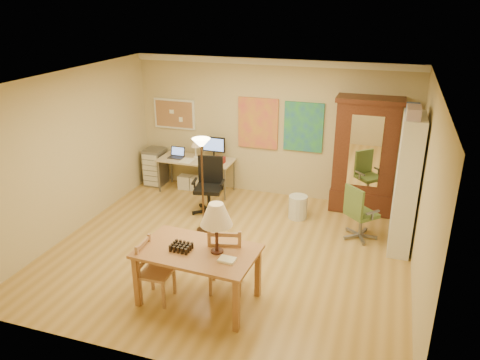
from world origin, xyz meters
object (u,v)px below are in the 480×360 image
(office_chair_black, at_px, (209,198))
(armoire, at_px, (364,163))
(office_chair_green, at_px, (359,224))
(computer_desk, at_px, (199,171))
(bookshelf, at_px, (406,185))
(dining_table, at_px, (204,241))

(office_chair_black, relative_size, armoire, 0.49)
(office_chair_green, bearing_deg, armoire, 93.30)
(office_chair_green, bearing_deg, computer_desk, 162.18)
(computer_desk, height_order, office_chair_black, computer_desk)
(computer_desk, bearing_deg, bookshelf, -16.16)
(office_chair_green, distance_m, bookshelf, 1.04)
(office_chair_black, distance_m, armoire, 2.92)
(office_chair_green, xyz_separation_m, bookshelf, (0.64, -0.08, 0.82))
(office_chair_black, bearing_deg, office_chair_green, -3.38)
(dining_table, height_order, office_chair_black, dining_table)
(armoire, height_order, bookshelf, bookshelf)
(armoire, distance_m, bookshelf, 1.43)
(computer_desk, xyz_separation_m, armoire, (3.26, 0.08, 0.51))
(office_chair_black, xyz_separation_m, office_chair_green, (2.73, -0.16, -0.03))
(computer_desk, relative_size, office_chair_green, 1.61)
(computer_desk, distance_m, office_chair_black, 1.09)
(computer_desk, xyz_separation_m, bookshelf, (3.96, -1.15, 0.65))
(office_chair_green, xyz_separation_m, armoire, (-0.07, 1.15, 0.68))
(bookshelf, bearing_deg, office_chair_green, 172.90)
(computer_desk, relative_size, bookshelf, 0.70)
(dining_table, distance_m, computer_desk, 3.83)
(armoire, bearing_deg, office_chair_green, -86.70)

